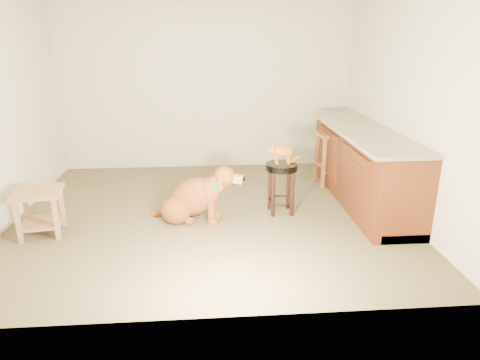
{
  "coord_description": "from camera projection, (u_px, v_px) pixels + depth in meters",
  "views": [
    {
      "loc": [
        -0.01,
        -4.74,
        2.03
      ],
      "look_at": [
        0.36,
        -0.09,
        0.45
      ],
      "focal_mm": 32.0,
      "sensor_mm": 36.0,
      "label": 1
    }
  ],
  "objects": [
    {
      "name": "tabby_kitten",
      "position": [
        281.0,
        152.0,
        4.93
      ],
      "size": [
        0.42,
        0.15,
        0.26
      ],
      "rotation": [
        0.0,
        0.0,
        0.01
      ],
      "color": "#A45210",
      "rests_on": "padded_stool"
    },
    {
      "name": "cabinet_run",
      "position": [
        362.0,
        168.0,
        5.42
      ],
      "size": [
        0.7,
        2.56,
        0.94
      ],
      "color": "#51240E",
      "rests_on": "ground"
    },
    {
      "name": "golden_retriever",
      "position": [
        194.0,
        198.0,
        4.89
      ],
      "size": [
        1.08,
        0.63,
        0.71
      ],
      "rotation": [
        0.0,
        0.0,
        -0.25
      ],
      "color": "brown",
      "rests_on": "ground"
    },
    {
      "name": "wood_stool",
      "position": [
        331.0,
        158.0,
        6.04
      ],
      "size": [
        0.43,
        0.43,
        0.75
      ],
      "rotation": [
        0.0,
        0.0,
        0.07
      ],
      "color": "brown",
      "rests_on": "ground"
    },
    {
      "name": "padded_stool",
      "position": [
        281.0,
        178.0,
        5.04
      ],
      "size": [
        0.37,
        0.37,
        0.61
      ],
      "rotation": [
        0.0,
        0.0,
        0.01
      ],
      "color": "black",
      "rests_on": "ground"
    },
    {
      "name": "side_table",
      "position": [
        40.0,
        206.0,
        4.52
      ],
      "size": [
        0.54,
        0.54,
        0.49
      ],
      "rotation": [
        0.0,
        0.0,
        0.15
      ],
      "color": "#9C6F48",
      "rests_on": "ground"
    },
    {
      "name": "room_shell",
      "position": [
        206.0,
        70.0,
        4.59
      ],
      "size": [
        4.54,
        4.04,
        2.62
      ],
      "color": "beige",
      "rests_on": "ground"
    },
    {
      "name": "floor",
      "position": [
        210.0,
        214.0,
        5.13
      ],
      "size": [
        4.5,
        4.0,
        0.01
      ],
      "primitive_type": "cube",
      "color": "brown",
      "rests_on": "ground"
    }
  ]
}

